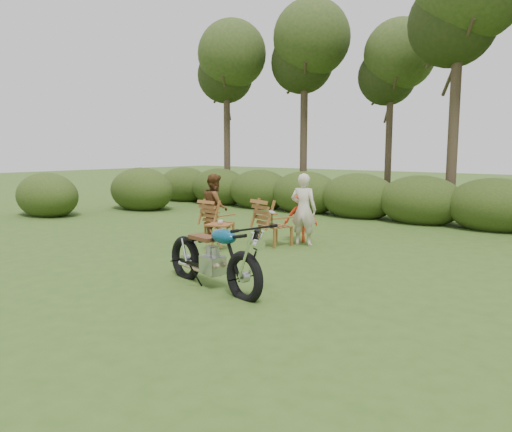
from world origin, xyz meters
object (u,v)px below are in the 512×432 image
Objects in this scene: lawn_chair_right at (275,245)px; adult_a at (303,245)px; side_table at (219,237)px; child at (300,241)px; motorcycle at (213,287)px; cup at (220,222)px; lawn_chair_left at (219,239)px; adult_b at (215,238)px.

lawn_chair_right is 0.63m from adult_a.
child reaches higher than side_table.
adult_a is at bearing 113.28° from motorcycle.
adult_a reaches higher than cup.
side_table is at bearing 77.24° from lawn_chair_right.
motorcycle is 19.33× the size of cup.
lawn_chair_left is 2.08m from adult_a.
side_table is 0.32m from cup.
motorcycle is at bearing 177.35° from adult_b.
lawn_chair_right is 9.01× the size of cup.
motorcycle reaches higher than child.
adult_a is at bearing 98.96° from child.
adult_a is (0.49, 0.38, 0.00)m from lawn_chair_right.
lawn_chair_left is 0.22m from adult_b.
side_table is (-0.63, -1.16, 0.28)m from lawn_chair_right.
cup reaches higher than lawn_chair_left.
motorcycle is 4.19m from lawn_chair_left.
lawn_chair_right is at bearing 122.26° from motorcycle.
adult_a is 0.44m from child.
motorcycle is 1.38× the size of adult_a.
adult_b is (-3.00, 3.19, 0.00)m from motorcycle.
adult_a is at bearing -121.49° from adult_b.
child is (1.89, 0.89, 0.00)m from adult_b.
cup reaches higher than child.
cup is (-1.91, 2.21, 0.60)m from motorcycle.
adult_b is (-1.06, 0.98, -0.28)m from side_table.
side_table reaches higher than lawn_chair_left.
lawn_chair_left is at bearing -3.42° from child.
motorcycle is 4.22m from child.
motorcycle is at bearing 88.49° from adult_a.
lawn_chair_right is 1.35m from side_table.
cup is at bearing 141.80° from motorcycle.
child reaches higher than lawn_chair_left.
adult_b reaches higher than lawn_chair_left.
child is at bearing -61.82° from adult_a.
lawn_chair_left is 0.80× the size of child.
side_table is 4.81× the size of cup.
cup reaches higher than lawn_chair_right.
side_table is at bearing 142.35° from motorcycle.
cup reaches higher than motorcycle.
cup is at bearing 33.81° from child.
cup is 0.07× the size of adult_a.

